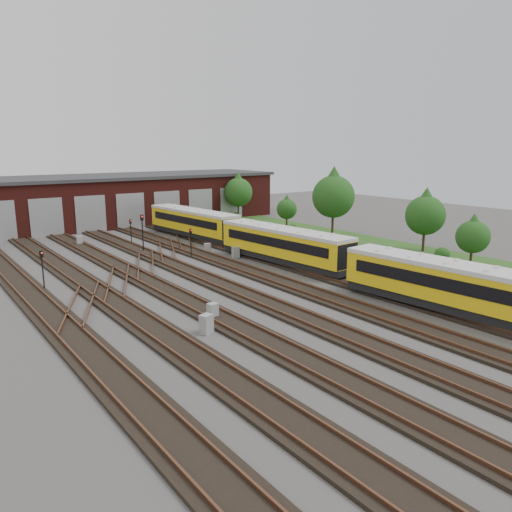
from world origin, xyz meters
TOP-DOWN VIEW (x-y plane):
  - ground at (0.00, 0.00)m, footprint 120.00×120.00m
  - track_network at (-0.17, 0.59)m, footprint 30.40×70.00m
  - maintenance_shed at (-0.01, 39.97)m, footprint 51.00×12.50m
  - grass_verge at (19.00, 10.00)m, footprint 8.00×55.00m
  - metro_train at (6.00, 7.60)m, footprint 3.63×46.14m
  - signal_mast_0 at (-12.87, 11.55)m, footprint 0.27×0.25m
  - signal_mast_1 at (-1.69, 19.74)m, footprint 0.30×0.28m
  - signal_mast_2 at (-0.99, 24.39)m, footprint 0.25×0.24m
  - signal_mast_3 at (0.87, 14.82)m, footprint 0.23×0.21m
  - relay_cabinet_0 at (-7.79, -2.53)m, footprint 0.79×0.72m
  - relay_cabinet_1 at (-5.58, 27.06)m, footprint 0.60×0.51m
  - relay_cabinet_2 at (-6.24, -0.66)m, footprint 0.62×0.53m
  - relay_cabinet_3 at (3.13, 15.68)m, footprint 0.63×0.54m
  - relay_cabinet_4 at (4.16, 12.33)m, footprint 0.69×0.61m
  - tree_0 at (18.44, 32.85)m, footprint 4.01×4.01m
  - tree_1 at (18.92, 22.76)m, footprint 2.54×2.54m
  - tree_2 at (19.51, 15.26)m, footprint 4.80×4.80m
  - tree_3 at (18.29, -2.55)m, footprint 2.80×2.80m
  - tree_4 at (20.46, 3.75)m, footprint 3.80×3.80m
  - bush_0 at (18.76, 0.50)m, footprint 1.38×1.38m
  - bush_1 at (16.11, 18.54)m, footprint 1.48×1.48m
  - bush_2 at (18.34, 33.14)m, footprint 1.14×1.14m

SIDE VIEW (x-z plane):
  - ground at x=0.00m, z-range 0.00..0.00m
  - grass_verge at x=19.00m, z-range 0.00..0.05m
  - track_network at x=-0.17m, z-range -0.06..0.27m
  - relay_cabinet_3 at x=3.13m, z-range 0.00..0.95m
  - relay_cabinet_2 at x=-6.24m, z-range 0.00..0.96m
  - relay_cabinet_1 at x=-5.58m, z-range 0.00..0.97m
  - relay_cabinet_4 at x=4.16m, z-range 0.00..1.04m
  - relay_cabinet_0 at x=-7.79m, z-range 0.00..1.09m
  - bush_2 at x=18.34m, z-range 0.00..1.14m
  - bush_0 at x=18.76m, z-range 0.00..1.38m
  - bush_1 at x=16.11m, z-range 0.00..1.48m
  - signal_mast_2 at x=-0.99m, z-range 0.38..2.99m
  - signal_mast_3 at x=0.87m, z-range 0.38..3.10m
  - metro_train at x=6.00m, z-range 0.37..3.26m
  - signal_mast_0 at x=-12.87m, z-range 0.41..3.33m
  - signal_mast_1 at x=-1.69m, z-range 0.51..4.19m
  - tree_1 at x=18.92m, z-range 0.60..4.82m
  - tree_3 at x=18.29m, z-range 0.66..5.30m
  - maintenance_shed at x=-0.01m, z-range 0.03..6.38m
  - tree_4 at x=20.46m, z-range 0.90..7.20m
  - tree_0 at x=18.44m, z-range 0.95..7.59m
  - tree_2 at x=19.51m, z-range 1.13..9.08m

